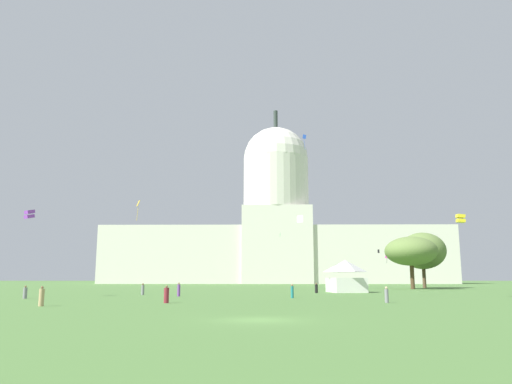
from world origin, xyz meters
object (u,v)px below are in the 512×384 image
at_px(tree_east_near, 423,251).
at_px(kite_black_low, 379,251).
at_px(event_tent, 346,276).
at_px(person_purple_mid_right, 179,290).
at_px(kite_gold_low, 138,206).
at_px(person_teal_lawn_far_left, 292,291).
at_px(person_maroon_near_tent, 166,295).
at_px(kite_green_low, 280,235).
at_px(kite_yellow_low, 461,218).
at_px(kite_magenta_low, 386,257).
at_px(person_grey_back_left, 25,293).
at_px(tree_east_mid, 411,251).
at_px(person_grey_edge_west, 143,290).
at_px(person_tan_deep_crowd, 42,297).
at_px(person_black_lawn_far_right, 316,288).
at_px(kite_violet_low, 29,214).
at_px(kite_white_low, 300,219).
at_px(person_grey_back_center, 387,295).
at_px(kite_blue_high, 304,138).
at_px(capitol_building, 276,231).

xyz_separation_m(tree_east_near, kite_black_low, (-3.61, 29.09, 1.45)).
xyz_separation_m(event_tent, person_purple_mid_right, (-24.31, -18.23, -1.83)).
bearing_deg(kite_gold_low, tree_east_near, -52.60).
bearing_deg(person_teal_lawn_far_left, tree_east_near, 82.12).
height_order(person_maroon_near_tent, kite_green_low, kite_green_low).
height_order(person_purple_mid_right, kite_yellow_low, kite_yellow_low).
bearing_deg(kite_green_low, person_teal_lawn_far_left, -135.23).
height_order(kite_black_low, kite_magenta_low, kite_black_low).
bearing_deg(person_grey_back_left, kite_magenta_low, 107.56).
relative_size(tree_east_near, tree_east_mid, 0.89).
bearing_deg(person_grey_edge_west, tree_east_mid, 70.97).
bearing_deg(person_maroon_near_tent, person_tan_deep_crowd, 170.48).
height_order(person_black_lawn_far_right, kite_violet_low, kite_violet_low).
distance_m(tree_east_near, person_tan_deep_crowd, 94.69).
bearing_deg(kite_white_low, tree_east_mid, 107.29).
xyz_separation_m(tree_east_mid, person_black_lawn_far_right, (-23.20, -27.76, -7.21)).
bearing_deg(kite_black_low, kite_magenta_low, -21.53).
bearing_deg(tree_east_near, kite_magenta_low, 87.98).
bearing_deg(tree_east_near, person_maroon_near_tent, -123.48).
bearing_deg(kite_white_low, person_purple_mid_right, -79.56).
relative_size(person_tan_deep_crowd, kite_yellow_low, 1.59).
xyz_separation_m(event_tent, person_grey_edge_west, (-30.28, -12.51, -1.91)).
relative_size(person_black_lawn_far_right, kite_white_low, 1.33).
distance_m(person_maroon_near_tent, person_grey_back_center, 20.74).
distance_m(person_tan_deep_crowd, kite_yellow_low, 46.53).
distance_m(event_tent, kite_blue_high, 50.79).
xyz_separation_m(capitol_building, kite_yellow_low, (17.96, -150.03, -12.58)).
bearing_deg(person_purple_mid_right, kite_yellow_low, 67.41).
xyz_separation_m(tree_east_mid, kite_black_low, (2.48, 40.39, 2.12)).
height_order(tree_east_near, person_teal_lawn_far_left, tree_east_near).
xyz_separation_m(kite_magenta_low, kite_white_low, (-33.12, -79.83, 2.71)).
distance_m(person_tan_deep_crowd, kite_black_low, 117.73).
relative_size(person_tan_deep_crowd, person_maroon_near_tent, 1.02).
bearing_deg(capitol_building, person_grey_back_center, -87.91).
bearing_deg(event_tent, person_purple_mid_right, -150.15).
height_order(person_grey_back_center, kite_white_low, kite_white_low).
bearing_deg(person_grey_back_center, tree_east_mid, 119.89).
xyz_separation_m(tree_east_near, person_maroon_near_tent, (-46.66, -70.54, -7.85)).
relative_size(person_purple_mid_right, kite_magenta_low, 0.62).
distance_m(person_grey_edge_west, kite_gold_low, 24.96).
relative_size(person_teal_lawn_far_left, kite_green_low, 1.45).
bearing_deg(kite_white_low, person_grey_back_center, -19.53).
distance_m(person_grey_edge_west, person_maroon_near_tent, 24.00).
distance_m(kite_blue_high, kite_yellow_low, 67.70).
distance_m(person_grey_back_center, kite_green_low, 85.52).
distance_m(event_tent, person_grey_back_center, 34.60).
relative_size(capitol_building, person_teal_lawn_far_left, 88.95).
xyz_separation_m(person_maroon_near_tent, kite_gold_low, (-13.71, 42.05, 14.61)).
distance_m(person_purple_mid_right, kite_white_low, 24.44).
xyz_separation_m(person_maroon_near_tent, kite_blue_high, (19.54, 72.75, 36.02)).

